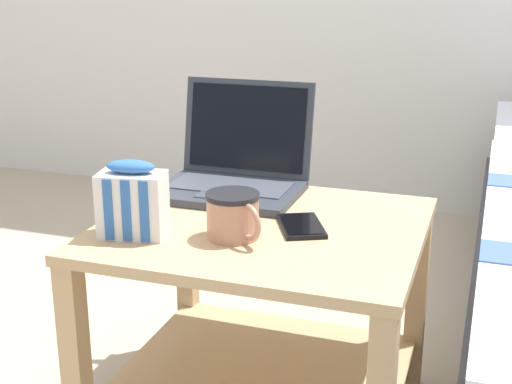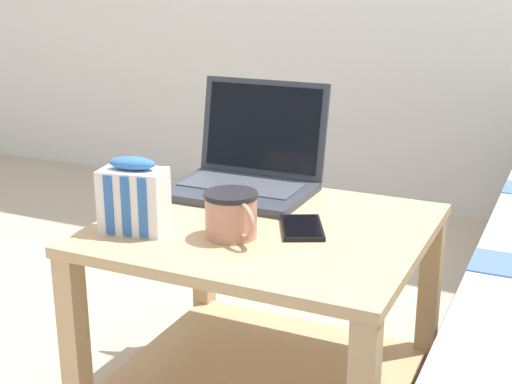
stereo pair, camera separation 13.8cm
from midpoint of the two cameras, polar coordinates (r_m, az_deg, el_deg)
bedside_table at (r=1.50m, az=3.35°, el=-8.51°), size 0.64×0.57×0.47m
laptop at (r=1.65m, az=1.63°, el=1.79°), size 0.32×0.28×0.24m
mug_front_left at (r=1.35m, az=0.95°, el=-1.69°), size 0.13×0.11×0.09m
snack_bag at (r=1.39m, az=-6.98°, el=-0.49°), size 0.14×0.10×0.15m
cell_phone at (r=1.41m, az=6.49°, el=-2.88°), size 0.13×0.16×0.01m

